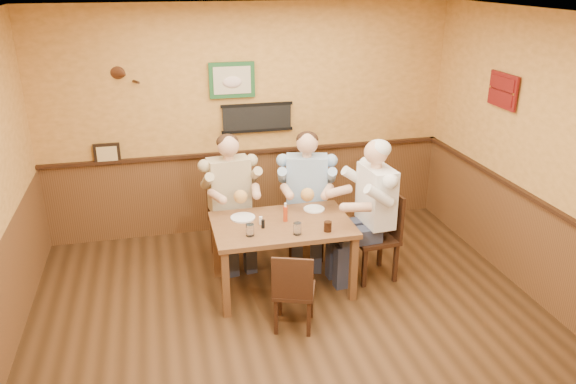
# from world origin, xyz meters

# --- Properties ---
(room) EXTENTS (5.02, 5.03, 2.81)m
(room) POSITION_xyz_m (0.13, 0.17, 1.69)
(room) COLOR #311E0E
(room) RESTS_ON ground
(dining_table) EXTENTS (1.40, 0.90, 0.75)m
(dining_table) POSITION_xyz_m (0.04, 0.90, 0.66)
(dining_table) COLOR brown
(dining_table) RESTS_ON ground
(chair_back_left) EXTENTS (0.48, 0.48, 0.93)m
(chair_back_left) POSITION_xyz_m (-0.38, 1.69, 0.47)
(chair_back_left) COLOR #341D10
(chair_back_left) RESTS_ON ground
(chair_back_right) EXTENTS (0.53, 0.53, 0.94)m
(chair_back_right) POSITION_xyz_m (0.48, 1.56, 0.47)
(chair_back_right) COLOR #341D10
(chair_back_right) RESTS_ON ground
(chair_right_end) EXTENTS (0.48, 0.48, 0.97)m
(chair_right_end) POSITION_xyz_m (1.05, 0.91, 0.49)
(chair_right_end) COLOR #341D10
(chair_right_end) RESTS_ON ground
(chair_near_side) EXTENTS (0.47, 0.47, 0.80)m
(chair_near_side) POSITION_xyz_m (-0.01, 0.21, 0.40)
(chair_near_side) COLOR #341D10
(chair_near_side) RESTS_ON ground
(diner_tan_shirt) EXTENTS (0.69, 0.69, 1.33)m
(diner_tan_shirt) POSITION_xyz_m (-0.38, 1.69, 0.67)
(diner_tan_shirt) COLOR #CDB88D
(diner_tan_shirt) RESTS_ON ground
(diner_blue_polo) EXTENTS (0.75, 0.75, 1.34)m
(diner_blue_polo) POSITION_xyz_m (0.48, 1.56, 0.67)
(diner_blue_polo) COLOR #8AAACF
(diner_blue_polo) RESTS_ON ground
(diner_white_elder) EXTENTS (0.69, 0.69, 1.39)m
(diner_white_elder) POSITION_xyz_m (1.05, 0.91, 0.70)
(diner_white_elder) COLOR white
(diner_white_elder) RESTS_ON ground
(water_glass_left) EXTENTS (0.09, 0.09, 0.12)m
(water_glass_left) POSITION_xyz_m (-0.32, 0.69, 0.81)
(water_glass_left) COLOR white
(water_glass_left) RESTS_ON dining_table
(water_glass_mid) EXTENTS (0.08, 0.08, 0.12)m
(water_glass_mid) POSITION_xyz_m (0.12, 0.61, 0.81)
(water_glass_mid) COLOR silver
(water_glass_mid) RESTS_ON dining_table
(cola_tumbler) EXTENTS (0.09, 0.09, 0.10)m
(cola_tumbler) POSITION_xyz_m (0.43, 0.61, 0.80)
(cola_tumbler) COLOR black
(cola_tumbler) RESTS_ON dining_table
(hot_sauce_bottle) EXTENTS (0.05, 0.05, 0.18)m
(hot_sauce_bottle) POSITION_xyz_m (0.08, 0.93, 0.84)
(hot_sauce_bottle) COLOR #B43713
(hot_sauce_bottle) RESTS_ON dining_table
(salt_shaker) EXTENTS (0.04, 0.04, 0.08)m
(salt_shaker) POSITION_xyz_m (-0.18, 0.92, 0.79)
(salt_shaker) COLOR white
(salt_shaker) RESTS_ON dining_table
(pepper_shaker) EXTENTS (0.05, 0.05, 0.09)m
(pepper_shaker) POSITION_xyz_m (-0.17, 0.83, 0.79)
(pepper_shaker) COLOR black
(pepper_shaker) RESTS_ON dining_table
(plate_far_left) EXTENTS (0.31, 0.31, 0.02)m
(plate_far_left) POSITION_xyz_m (-0.33, 1.10, 0.76)
(plate_far_left) COLOR silver
(plate_far_left) RESTS_ON dining_table
(plate_far_right) EXTENTS (0.29, 0.29, 0.01)m
(plate_far_right) POSITION_xyz_m (0.45, 1.15, 0.76)
(plate_far_right) COLOR white
(plate_far_right) RESTS_ON dining_table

